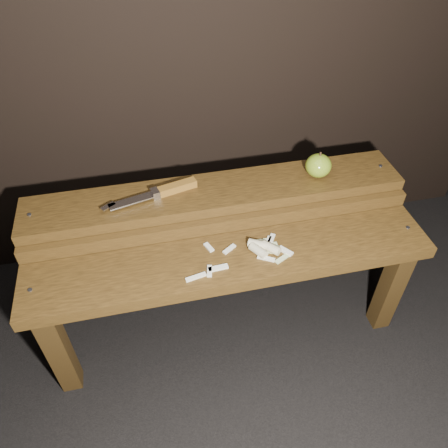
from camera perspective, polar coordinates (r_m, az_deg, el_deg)
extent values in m
plane|color=black|center=(1.63, 0.47, -13.10)|extent=(60.00, 60.00, 0.00)
cube|color=#31200C|center=(1.44, -20.76, -15.19)|extent=(0.06, 0.06, 0.38)
cube|color=#31200C|center=(1.59, 20.91, -7.83)|extent=(0.06, 0.06, 0.38)
cube|color=#3F290F|center=(1.28, 1.08, -4.91)|extent=(1.20, 0.20, 0.04)
cylinder|color=slate|center=(1.30, -24.01, -7.88)|extent=(0.01, 0.01, 0.00)
cylinder|color=slate|center=(1.47, 22.88, -0.44)|extent=(0.01, 0.01, 0.00)
cube|color=#31200C|center=(1.59, -20.57, -5.33)|extent=(0.06, 0.06, 0.46)
cube|color=#31200C|center=(1.73, 16.68, 0.42)|extent=(0.06, 0.06, 0.46)
cube|color=#3F290F|center=(1.33, -0.05, -0.17)|extent=(1.20, 0.02, 0.05)
cube|color=#3F290F|center=(1.38, -1.00, 3.95)|extent=(1.20, 0.18, 0.04)
cylinder|color=slate|center=(1.40, -24.09, 1.12)|extent=(0.01, 0.01, 0.00)
cylinder|color=slate|center=(1.56, 19.77, 7.15)|extent=(0.01, 0.01, 0.00)
ellipsoid|color=olive|center=(1.44, 12.23, 7.47)|extent=(0.08, 0.08, 0.08)
cylinder|color=#382314|center=(1.41, 12.49, 8.91)|extent=(0.01, 0.01, 0.01)
cube|color=brown|center=(1.37, -6.12, 4.82)|extent=(0.13, 0.06, 0.02)
cube|color=silver|center=(1.35, -8.97, 3.93)|extent=(0.03, 0.04, 0.03)
cube|color=silver|center=(1.33, -12.10, 2.94)|extent=(0.14, 0.06, 0.00)
cube|color=silver|center=(1.33, -14.90, 2.24)|extent=(0.05, 0.04, 0.00)
cube|color=beige|center=(1.23, -0.77, -5.76)|extent=(0.06, 0.02, 0.01)
cube|color=beige|center=(1.22, -3.70, -6.92)|extent=(0.06, 0.02, 0.01)
cube|color=beige|center=(1.28, 0.70, -3.29)|extent=(0.04, 0.04, 0.01)
cube|color=beige|center=(1.26, 5.52, -4.49)|extent=(0.05, 0.04, 0.01)
cube|color=beige|center=(1.31, 5.73, -2.33)|extent=(0.04, 0.05, 0.01)
cube|color=beige|center=(1.29, 8.04, -3.52)|extent=(0.04, 0.05, 0.01)
cube|color=beige|center=(1.29, -2.00, -3.05)|extent=(0.03, 0.04, 0.01)
cube|color=beige|center=(1.32, 6.20, -1.95)|extent=(0.04, 0.04, 0.01)
cube|color=beige|center=(1.23, -1.91, -6.15)|extent=(0.02, 0.04, 0.01)
cylinder|color=#C9BB8C|center=(1.27, 4.51, -3.48)|extent=(0.05, 0.06, 0.03)
cylinder|color=#C9BB8C|center=(1.29, 4.40, -2.67)|extent=(0.06, 0.05, 0.03)
cylinder|color=#C9BB8C|center=(1.28, 6.16, -3.13)|extent=(0.06, 0.06, 0.03)
cube|color=#BCC988|center=(1.30, 6.15, -2.94)|extent=(0.06, 0.04, 0.00)
cube|color=#BCC988|center=(1.29, 5.21, -3.42)|extent=(0.06, 0.04, 0.00)
cube|color=#BCC988|center=(1.27, 7.85, -4.33)|extent=(0.06, 0.04, 0.00)
cube|color=#BCC988|center=(1.31, 5.03, -2.19)|extent=(0.07, 0.02, 0.00)
cube|color=#BCC988|center=(1.30, 5.57, -2.74)|extent=(0.07, 0.02, 0.00)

